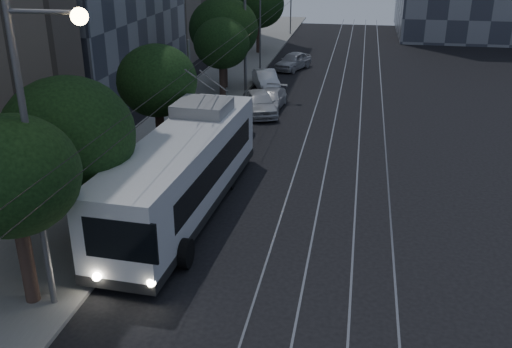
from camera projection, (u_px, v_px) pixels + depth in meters
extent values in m
plane|color=black|center=(258.00, 263.00, 20.16)|extent=(120.00, 120.00, 0.00)
cube|color=gray|center=(204.00, 101.00, 39.53)|extent=(5.00, 90.00, 0.15)
cube|color=gray|center=(316.00, 108.00, 38.25)|extent=(0.08, 90.00, 0.02)
cube|color=gray|center=(337.00, 109.00, 38.01)|extent=(0.08, 90.00, 0.02)
cube|color=gray|center=(361.00, 110.00, 37.75)|extent=(0.08, 90.00, 0.02)
cube|color=gray|center=(383.00, 111.00, 37.50)|extent=(0.08, 90.00, 0.02)
cylinder|color=black|center=(255.00, 21.00, 36.79)|extent=(0.02, 90.00, 0.02)
cylinder|color=black|center=(266.00, 21.00, 36.67)|extent=(0.02, 90.00, 0.02)
cylinder|color=slate|center=(191.00, 100.00, 28.97)|extent=(0.14, 0.14, 6.00)
cylinder|color=slate|center=(260.00, 36.00, 47.10)|extent=(0.14, 0.14, 6.00)
cylinder|color=slate|center=(291.00, 8.00, 65.24)|extent=(0.14, 0.14, 6.00)
cube|color=white|center=(183.00, 171.00, 23.11)|extent=(3.35, 12.84, 3.02)
cube|color=black|center=(185.00, 201.00, 23.63)|extent=(3.39, 12.88, 0.37)
cube|color=black|center=(187.00, 163.00, 23.54)|extent=(3.28, 10.19, 1.11)
cube|color=black|center=(120.00, 240.00, 17.26)|extent=(2.40, 0.20, 1.38)
cube|color=black|center=(220.00, 120.00, 28.76)|extent=(2.20, 0.19, 1.06)
cube|color=#25E32A|center=(117.00, 212.00, 16.89)|extent=(1.70, 0.15, 0.34)
cube|color=gray|center=(202.00, 107.00, 25.31)|extent=(2.42, 2.45, 0.53)
sphere|color=white|center=(97.00, 277.00, 17.90)|extent=(0.28, 0.28, 0.28)
sphere|color=white|center=(151.00, 283.00, 17.59)|extent=(0.28, 0.28, 0.28)
cylinder|color=slate|center=(202.00, 81.00, 26.02)|extent=(0.06, 4.79, 2.16)
cylinder|color=slate|center=(215.00, 82.00, 25.92)|extent=(0.06, 4.79, 2.16)
cylinder|color=black|center=(115.00, 247.00, 20.16)|extent=(0.32, 1.06, 1.06)
cylinder|color=black|center=(186.00, 254.00, 19.72)|extent=(0.32, 1.06, 1.06)
cylinder|color=black|center=(176.00, 173.00, 26.39)|extent=(0.32, 1.06, 1.06)
cylinder|color=black|center=(230.00, 177.00, 25.95)|extent=(0.32, 1.06, 1.06)
cylinder|color=black|center=(188.00, 158.00, 28.23)|extent=(0.32, 1.06, 1.06)
cylinder|color=black|center=(240.00, 161.00, 27.79)|extent=(0.32, 1.06, 1.06)
imported|color=#B6B7BE|center=(225.00, 132.00, 31.27)|extent=(2.84, 5.54, 1.50)
imported|color=#BBBCC0|center=(260.00, 103.00, 36.68)|extent=(3.24, 4.84, 1.53)
imported|color=#B6B5BA|center=(271.00, 99.00, 38.07)|extent=(1.98, 4.31, 1.22)
imported|color=white|center=(266.00, 80.00, 42.76)|extent=(2.86, 4.49, 1.40)
imported|color=#B4B5B9|center=(293.00, 61.00, 49.02)|extent=(3.18, 4.68, 1.48)
cylinder|color=black|center=(27.00, 264.00, 17.37)|extent=(0.44, 0.44, 2.91)
ellipsoid|color=black|center=(11.00, 175.00, 16.23)|extent=(3.93, 3.93, 3.54)
cylinder|color=black|center=(78.00, 210.00, 21.44)|extent=(0.44, 0.44, 2.31)
ellipsoid|color=black|center=(68.00, 136.00, 20.31)|extent=(4.77, 4.77, 4.29)
cylinder|color=black|center=(161.00, 137.00, 28.45)|extent=(0.44, 0.44, 2.82)
ellipsoid|color=black|center=(157.00, 81.00, 27.35)|extent=(3.87, 3.87, 3.48)
cylinder|color=black|center=(222.00, 81.00, 40.35)|extent=(0.44, 0.44, 2.38)
ellipsoid|color=black|center=(222.00, 43.00, 39.33)|extent=(3.89, 3.89, 3.50)
cylinder|color=black|center=(225.00, 72.00, 42.60)|extent=(0.44, 0.44, 2.56)
ellipsoid|color=black|center=(224.00, 29.00, 41.37)|extent=(5.05, 5.05, 4.55)
cylinder|color=black|center=(259.00, 39.00, 55.27)|extent=(0.44, 0.44, 2.85)
ellipsoid|color=black|center=(259.00, 4.00, 54.02)|extent=(4.88, 4.88, 4.39)
cylinder|color=slate|center=(33.00, 168.00, 16.02)|extent=(0.20, 0.20, 9.31)
cylinder|color=slate|center=(44.00, 12.00, 14.20)|extent=(2.05, 0.12, 0.12)
sphere|color=#F0C984|center=(79.00, 16.00, 14.08)|extent=(0.44, 0.44, 0.44)
cylinder|color=slate|center=(245.00, 30.00, 40.45)|extent=(0.20, 0.20, 8.98)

